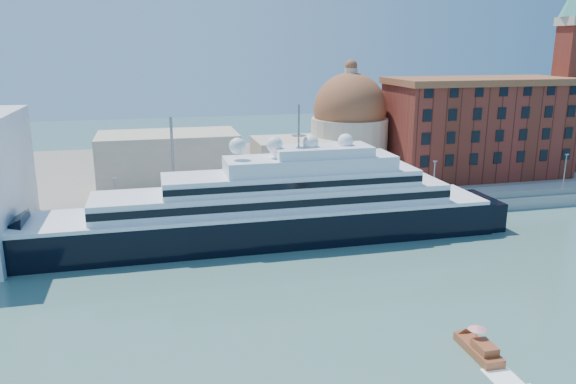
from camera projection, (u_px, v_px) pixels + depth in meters
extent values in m
plane|color=#355B58|center=(339.00, 293.00, 75.84)|extent=(400.00, 400.00, 0.00)
cube|color=gray|center=(282.00, 214.00, 107.47)|extent=(180.00, 10.00, 2.50)
cube|color=slate|center=(246.00, 170.00, 146.05)|extent=(260.00, 72.00, 2.00)
cube|color=slate|center=(287.00, 211.00, 102.77)|extent=(180.00, 0.10, 1.20)
cube|color=black|center=(263.00, 229.00, 95.52)|extent=(80.33, 12.36, 6.69)
cube|color=black|center=(474.00, 213.00, 104.85)|extent=(6.18, 11.33, 6.18)
cube|color=white|center=(263.00, 208.00, 94.61)|extent=(78.27, 12.56, 0.62)
cube|color=white|center=(275.00, 197.00, 94.62)|extent=(59.73, 10.30, 3.09)
cube|color=black|center=(282.00, 205.00, 89.78)|extent=(59.73, 0.15, 1.24)
cube|color=white|center=(293.00, 179.00, 94.60)|extent=(43.25, 9.27, 2.68)
cube|color=white|center=(310.00, 163.00, 94.67)|extent=(28.84, 8.24, 2.47)
cube|color=white|center=(322.00, 151.00, 94.62)|extent=(16.48, 7.21, 1.65)
cylinder|color=slate|center=(299.00, 126.00, 92.58)|extent=(0.31, 0.31, 7.21)
sphere|color=white|center=(237.00, 146.00, 90.93)|extent=(2.68, 2.68, 2.68)
sphere|color=white|center=(274.00, 144.00, 92.35)|extent=(2.68, 2.68, 2.68)
sphere|color=white|center=(311.00, 143.00, 93.78)|extent=(2.68, 2.68, 2.68)
sphere|color=white|center=(345.00, 141.00, 95.21)|extent=(2.68, 2.68, 2.68)
cube|color=white|center=(103.00, 258.00, 87.09)|extent=(10.81, 3.79, 1.43)
cube|color=white|center=(114.00, 250.00, 87.18)|extent=(3.62, 2.31, 1.07)
cube|color=maroon|center=(478.00, 350.00, 60.91)|extent=(2.40, 6.85, 1.13)
cube|color=maroon|center=(485.00, 348.00, 59.60)|extent=(1.87, 2.87, 0.91)
cylinder|color=slate|center=(477.00, 336.00, 61.09)|extent=(0.07, 0.07, 1.81)
cone|color=red|center=(477.00, 327.00, 60.83)|extent=(2.04, 2.04, 0.45)
cube|color=maroon|center=(477.00, 130.00, 133.41)|extent=(42.00, 18.00, 22.00)
cube|color=brown|center=(481.00, 81.00, 130.50)|extent=(43.00, 19.00, 1.50)
cube|color=maroon|center=(567.00, 100.00, 137.30)|extent=(6.00, 6.00, 35.00)
cylinder|color=beige|center=(349.00, 148.00, 133.13)|extent=(18.00, 18.00, 14.00)
sphere|color=brown|center=(350.00, 110.00, 130.86)|extent=(17.00, 17.00, 17.00)
cylinder|color=beige|center=(351.00, 75.00, 128.84)|extent=(3.00, 3.00, 3.00)
cube|color=beige|center=(294.00, 160.00, 128.53)|extent=(18.00, 14.00, 10.00)
cube|color=beige|center=(169.00, 160.00, 123.70)|extent=(30.00, 16.00, 12.00)
cylinder|color=slate|center=(116.00, 201.00, 96.40)|extent=(0.24, 0.24, 8.00)
cube|color=slate|center=(114.00, 178.00, 95.36)|extent=(0.80, 0.30, 0.25)
cylinder|color=slate|center=(286.00, 191.00, 103.32)|extent=(0.24, 0.24, 8.00)
cube|color=slate|center=(286.00, 169.00, 102.28)|extent=(0.80, 0.30, 0.25)
cylinder|color=slate|center=(434.00, 182.00, 110.24)|extent=(0.24, 0.24, 8.00)
cube|color=slate|center=(435.00, 161.00, 109.21)|extent=(0.80, 0.30, 0.25)
cylinder|color=slate|center=(564.00, 174.00, 117.17)|extent=(0.24, 0.24, 8.00)
cube|color=slate|center=(567.00, 155.00, 116.13)|extent=(0.80, 0.30, 0.25)
cylinder|color=slate|center=(173.00, 168.00, 99.32)|extent=(0.50, 0.50, 18.00)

